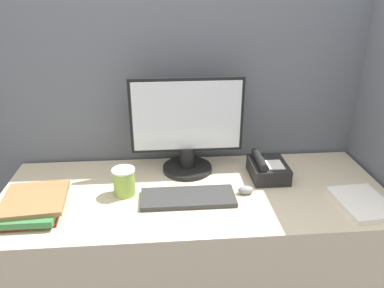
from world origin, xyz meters
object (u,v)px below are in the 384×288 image
(desk_telephone, at_px, (267,169))
(mouse, at_px, (246,190))
(monitor, at_px, (187,129))
(book_stack, at_px, (33,204))
(keyboard, at_px, (188,198))
(coffee_cup, at_px, (124,182))

(desk_telephone, bearing_deg, mouse, -133.01)
(monitor, xyz_separation_m, book_stack, (-0.63, -0.29, -0.18))
(desk_telephone, bearing_deg, keyboard, -156.36)
(mouse, xyz_separation_m, book_stack, (-0.87, -0.05, 0.01))
(monitor, distance_m, keyboard, 0.33)
(keyboard, height_order, mouse, mouse)
(book_stack, bearing_deg, keyboard, 2.51)
(monitor, xyz_separation_m, coffee_cup, (-0.28, -0.20, -0.15))
(book_stack, bearing_deg, mouse, 3.58)
(monitor, distance_m, book_stack, 0.72)
(monitor, relative_size, book_stack, 1.76)
(monitor, distance_m, coffee_cup, 0.38)
(monitor, height_order, desk_telephone, monitor)
(monitor, bearing_deg, coffee_cup, -144.66)
(desk_telephone, bearing_deg, coffee_cup, -171.31)
(monitor, bearing_deg, keyboard, -93.39)
(monitor, height_order, keyboard, monitor)
(monitor, height_order, book_stack, monitor)
(monitor, xyz_separation_m, desk_telephone, (0.36, -0.10, -0.17))
(mouse, relative_size, desk_telephone, 0.33)
(keyboard, distance_m, desk_telephone, 0.42)
(monitor, distance_m, desk_telephone, 0.41)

